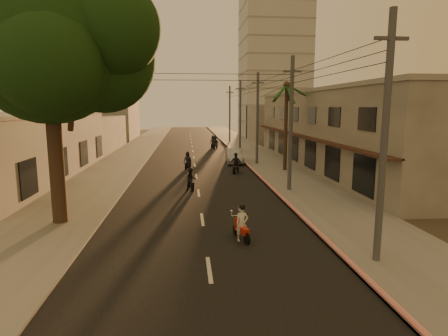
{
  "coord_description": "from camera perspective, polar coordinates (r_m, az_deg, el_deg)",
  "views": [
    {
      "loc": [
        -0.71,
        -16.51,
        5.73
      ],
      "look_at": [
        1.41,
        4.95,
        2.19
      ],
      "focal_mm": 30.0,
      "sensor_mm": 36.0,
      "label": 1
    }
  ],
  "objects": [
    {
      "name": "scooter_red",
      "position": [
        16.27,
        2.73,
        -8.57
      ],
      "size": [
        0.84,
        1.63,
        1.64
      ],
      "rotation": [
        0.0,
        0.0,
        0.28
      ],
      "color": "black",
      "rests_on": "ground"
    },
    {
      "name": "scooter_far_c",
      "position": [
        52.44,
        -1.72,
        3.94
      ],
      "size": [
        1.1,
        1.77,
        1.78
      ],
      "rotation": [
        0.0,
        0.0,
        -0.28
      ],
      "color": "black",
      "rests_on": "ground"
    },
    {
      "name": "filler_left_far",
      "position": [
        69.82,
        -16.75,
        7.11
      ],
      "size": [
        8.0,
        14.0,
        7.0
      ],
      "primitive_type": "cube",
      "color": "gray",
      "rests_on": "ground"
    },
    {
      "name": "utility_poles",
      "position": [
        37.16,
        5.16,
        10.54
      ],
      "size": [
        1.2,
        48.26,
        9.0
      ],
      "color": "#38383A",
      "rests_on": "ground"
    },
    {
      "name": "scooter_mid_a",
      "position": [
        25.95,
        -5.05,
        -1.81
      ],
      "size": [
        0.97,
        1.61,
        1.6
      ],
      "rotation": [
        0.0,
        0.0,
        0.21
      ],
      "color": "black",
      "rests_on": "ground"
    },
    {
      "name": "left_building",
      "position": [
        33.42,
        -29.06,
        2.78
      ],
      "size": [
        8.2,
        24.2,
        5.2
      ],
      "color": "gray",
      "rests_on": "ground"
    },
    {
      "name": "sidewalk_right",
      "position": [
        37.84,
        6.95,
        0.65
      ],
      "size": [
        5.0,
        140.0,
        0.12
      ],
      "primitive_type": "cube",
      "color": "slate",
      "rests_on": "ground"
    },
    {
      "name": "sidewalk_left",
      "position": [
        37.56,
        -15.99,
        0.29
      ],
      "size": [
        5.0,
        140.0,
        0.12
      ],
      "primitive_type": "cube",
      "color": "slate",
      "rests_on": "ground"
    },
    {
      "name": "ground",
      "position": [
        17.49,
        -3.06,
        -9.8
      ],
      "size": [
        160.0,
        160.0,
        0.0
      ],
      "primitive_type": "plane",
      "color": "#383023",
      "rests_on": "ground"
    },
    {
      "name": "road",
      "position": [
        36.96,
        -4.48,
        0.4
      ],
      "size": [
        10.0,
        140.0,
        0.02
      ],
      "primitive_type": "cube",
      "color": "black",
      "rests_on": "ground"
    },
    {
      "name": "scooter_far_a",
      "position": [
        34.82,
        -5.54,
        1.07
      ],
      "size": [
        1.06,
        1.62,
        1.65
      ],
      "rotation": [
        0.0,
        0.0,
        -0.32
      ],
      "color": "black",
      "rests_on": "ground"
    },
    {
      "name": "filler_left_near",
      "position": [
        52.35,
        -20.42,
        4.88
      ],
      "size": [
        8.0,
        14.0,
        4.4
      ],
      "primitive_type": "cube",
      "color": "gray",
      "rests_on": "ground"
    },
    {
      "name": "distant_tower",
      "position": [
        74.86,
        7.57,
        15.6
      ],
      "size": [
        12.1,
        12.1,
        28.0
      ],
      "color": "#B7B5B2",
      "rests_on": "ground"
    },
    {
      "name": "scooter_far_b",
      "position": [
        50.93,
        -1.33,
        3.89
      ],
      "size": [
        1.61,
        1.92,
        1.96
      ],
      "rotation": [
        0.0,
        0.0,
        -0.33
      ],
      "color": "black",
      "rests_on": "ground"
    },
    {
      "name": "palm_tree",
      "position": [
        33.68,
        9.54,
        11.62
      ],
      "size": [
        5.0,
        5.0,
        8.2
      ],
      "color": "black",
      "rests_on": "ground"
    },
    {
      "name": "filler_right",
      "position": [
        63.3,
        7.85,
        6.77
      ],
      "size": [
        8.0,
        14.0,
        6.0
      ],
      "primitive_type": "cube",
      "color": "gray",
      "rests_on": "ground"
    },
    {
      "name": "curb_stripe",
      "position": [
        32.53,
        4.73,
        -0.66
      ],
      "size": [
        0.2,
        60.0,
        0.2
      ],
      "primitive_type": "cube",
      "color": "red",
      "rests_on": "ground"
    },
    {
      "name": "broadleaf_tree",
      "position": [
        19.76,
        -24.02,
        16.55
      ],
      "size": [
        9.6,
        8.7,
        12.1
      ],
      "color": "black",
      "rests_on": "ground"
    },
    {
      "name": "scooter_mid_b",
      "position": [
        32.46,
        1.8,
        0.64
      ],
      "size": [
        1.29,
        1.74,
        1.81
      ],
      "rotation": [
        0.0,
        0.0,
        -0.39
      ],
      "color": "black",
      "rests_on": "ground"
    },
    {
      "name": "parked_car",
      "position": [
        38.33,
        1.57,
        1.87
      ],
      "size": [
        1.99,
        4.72,
        1.51
      ],
      "primitive_type": "imported",
      "rotation": [
        0.0,
        0.0,
        -0.04
      ],
      "color": "#9C9EA4",
      "rests_on": "ground"
    },
    {
      "name": "shophouse_row",
      "position": [
        37.55,
        17.44,
        5.73
      ],
      "size": [
        8.8,
        34.2,
        7.3
      ],
      "color": "gray",
      "rests_on": "ground"
    }
  ]
}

